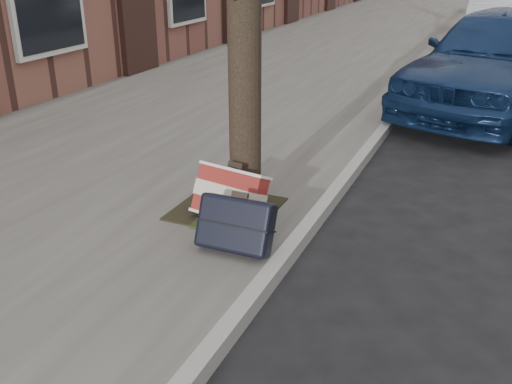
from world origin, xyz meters
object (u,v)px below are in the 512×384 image
at_px(car_near_mid, 499,13).
at_px(suitcase_red, 230,195).
at_px(car_near_front, 502,59).
at_px(suitcase_navy, 236,224).

bearing_deg(car_near_mid, suitcase_red, -100.04).
bearing_deg(suitcase_red, car_near_front, 80.03).
bearing_deg(car_near_mid, car_near_front, -90.33).
relative_size(suitcase_red, car_near_front, 0.13).
relative_size(suitcase_navy, car_near_front, 0.13).
xyz_separation_m(car_near_front, car_near_mid, (-0.33, 7.28, -0.06)).
bearing_deg(car_near_front, suitcase_red, -94.56).
bearing_deg(car_near_front, car_near_mid, 108.18).
xyz_separation_m(suitcase_red, suitcase_navy, (0.27, -0.46, -0.01)).
distance_m(suitcase_red, car_near_mid, 12.50).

